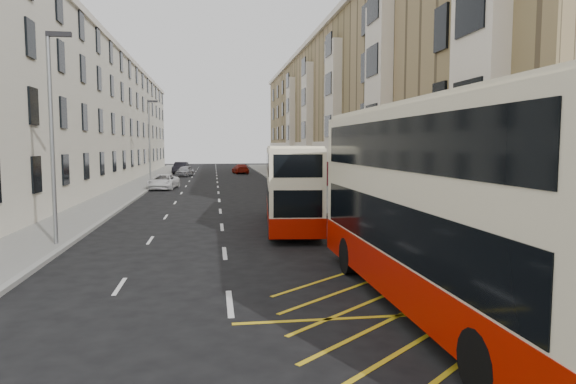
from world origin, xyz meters
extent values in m
plane|color=black|center=(0.00, 0.00, 0.00)|extent=(200.00, 200.00, 0.00)
cube|color=slate|center=(8.00, 30.00, 0.07)|extent=(4.00, 120.00, 0.15)
cube|color=slate|center=(-7.50, 30.00, 0.07)|extent=(3.00, 120.00, 0.15)
cube|color=gray|center=(6.00, 30.00, 0.07)|extent=(0.25, 120.00, 0.15)
cube|color=gray|center=(-6.00, 30.00, 0.07)|extent=(0.25, 120.00, 0.15)
cube|color=#9B835A|center=(15.00, 45.50, 7.50)|extent=(10.00, 79.00, 15.00)
cube|color=#EEE3CE|center=(9.97, 45.50, 4.00)|extent=(0.18, 79.00, 0.50)
cube|color=#EEE3CE|center=(9.90, 45.50, 15.00)|extent=(0.40, 79.00, 0.50)
cube|color=#EEE3CE|center=(9.65, 10.00, 7.50)|extent=(0.80, 3.20, 10.00)
cube|color=#EEE3CE|center=(9.65, 22.00, 7.50)|extent=(0.80, 3.20, 10.00)
cube|color=#EEE3CE|center=(9.65, 34.00, 7.50)|extent=(0.80, 3.20, 10.00)
cube|color=#EEE3CE|center=(9.65, 46.00, 7.50)|extent=(0.80, 3.20, 10.00)
cube|color=#EEE3CE|center=(9.65, 58.00, 7.50)|extent=(0.80, 3.20, 10.00)
cube|color=#5A131F|center=(9.95, 14.00, 1.70)|extent=(0.20, 1.60, 3.00)
cube|color=#5A131F|center=(9.95, 26.00, 1.70)|extent=(0.20, 1.60, 3.00)
cube|color=#5A131F|center=(9.95, 38.00, 1.70)|extent=(0.20, 1.60, 3.00)
cube|color=#5A131F|center=(9.95, 50.00, 1.70)|extent=(0.20, 1.60, 3.00)
cube|color=#5A131F|center=(9.95, 62.00, 1.70)|extent=(0.20, 1.60, 3.00)
cube|color=beige|center=(-13.50, 45.50, 6.50)|extent=(9.00, 79.00, 13.00)
cube|color=#EEE3CE|center=(-8.97, 45.50, 13.00)|extent=(0.30, 79.00, 0.50)
cube|color=black|center=(7.56, 1.90, 1.45)|extent=(0.08, 0.08, 2.60)
cylinder|color=#AD0E21|center=(6.25, 2.50, 0.65)|extent=(0.06, 0.06, 1.00)
cylinder|color=#AD0E21|center=(6.25, 5.75, 0.65)|extent=(0.06, 0.06, 1.00)
cylinder|color=#AD0E21|center=(6.25, 9.00, 0.65)|extent=(0.06, 0.06, 1.00)
cube|color=#AD0E21|center=(6.25, 5.75, 1.13)|extent=(0.05, 6.50, 0.06)
cube|color=#AD0E21|center=(6.25, 5.75, 0.70)|extent=(0.05, 6.50, 0.06)
cylinder|color=gray|center=(-6.40, 12.00, 4.15)|extent=(0.16, 0.16, 8.00)
cube|color=black|center=(-6.00, 12.00, 8.05)|extent=(0.90, 0.18, 0.18)
cylinder|color=gray|center=(-6.40, 42.00, 4.15)|extent=(0.16, 0.16, 8.00)
cube|color=black|center=(-6.00, 42.00, 8.05)|extent=(0.90, 0.18, 0.18)
cube|color=#F6EBC2|center=(4.98, 2.55, 2.59)|extent=(2.88, 12.28, 4.40)
cube|color=#A90D00|center=(4.98, 2.55, 0.89)|extent=(2.91, 12.31, 1.00)
cube|color=black|center=(4.98, 2.55, 2.06)|extent=(2.91, 11.30, 1.23)
cube|color=black|center=(4.98, 2.55, 3.96)|extent=(2.91, 11.30, 1.11)
cube|color=#F6EBC2|center=(4.98, 2.55, 4.84)|extent=(2.76, 11.79, 0.13)
cube|color=black|center=(4.94, 8.66, 2.12)|extent=(2.37, 0.11, 1.45)
cube|color=black|center=(4.94, 8.66, 4.40)|extent=(1.95, 0.10, 0.50)
cylinder|color=black|center=(3.70, 6.47, 0.56)|extent=(0.32, 1.12, 1.11)
cylinder|color=black|center=(6.22, 6.49, 0.56)|extent=(0.32, 1.12, 1.11)
cylinder|color=black|center=(3.75, -1.38, 0.56)|extent=(0.32, 1.12, 1.11)
cube|color=#F6EBC2|center=(3.29, 15.59, 2.06)|extent=(3.12, 9.90, 3.50)
cube|color=#A90D00|center=(3.29, 15.59, 0.71)|extent=(3.15, 9.93, 0.80)
cube|color=black|center=(3.29, 15.59, 1.64)|extent=(3.08, 9.13, 0.97)
cube|color=black|center=(3.29, 15.59, 3.14)|extent=(3.08, 9.13, 0.88)
cube|color=#F6EBC2|center=(3.29, 15.59, 3.84)|extent=(2.99, 9.50, 0.11)
cube|color=black|center=(3.75, 20.42, 1.68)|extent=(1.88, 0.25, 1.15)
cube|color=black|center=(3.75, 20.42, 3.50)|extent=(1.55, 0.22, 0.40)
cube|color=black|center=(2.83, 10.76, 1.68)|extent=(1.88, 0.25, 1.06)
cylinder|color=black|center=(2.59, 18.78, 0.44)|extent=(0.33, 0.90, 0.88)
cylinder|color=black|center=(4.58, 18.60, 0.44)|extent=(0.33, 0.90, 0.88)
cylinder|color=black|center=(2.00, 12.58, 0.44)|extent=(0.33, 0.90, 0.88)
cylinder|color=black|center=(3.99, 12.39, 0.44)|extent=(0.33, 0.90, 0.88)
imported|color=black|center=(7.80, 5.27, 1.07)|extent=(1.16, 0.81, 1.83)
imported|color=silver|center=(-4.82, 38.04, 0.66)|extent=(2.78, 4.99, 1.32)
imported|color=#989A9F|center=(-3.93, 56.59, 0.67)|extent=(2.43, 4.21, 1.35)
imported|color=black|center=(-4.86, 63.52, 0.78)|extent=(2.20, 4.91, 1.56)
imported|color=#99180B|center=(3.27, 61.96, 0.64)|extent=(2.35, 4.61, 1.28)
camera|label=1|loc=(-0.35, -8.56, 3.95)|focal=32.00mm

